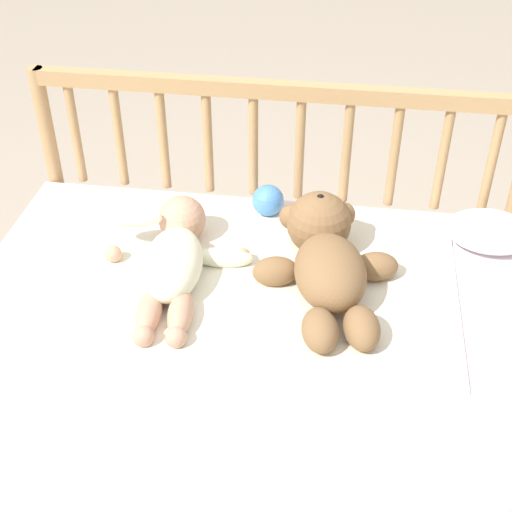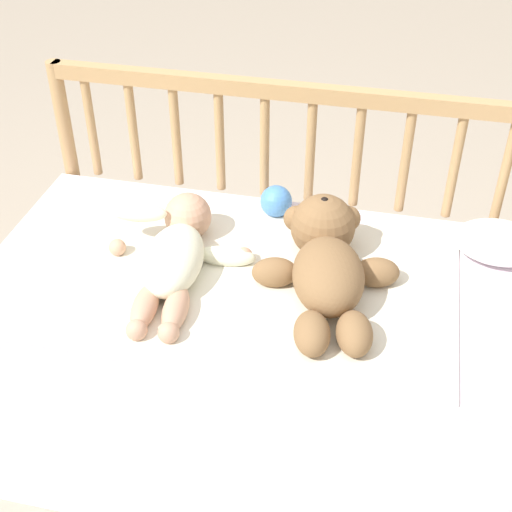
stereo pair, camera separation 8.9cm
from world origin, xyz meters
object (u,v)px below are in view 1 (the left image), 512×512
Objects in this scene: teddy_bear at (326,258)px; small_pillow at (490,231)px; toy_ball at (268,201)px; baby at (175,257)px.

small_pillow is at bearing 28.06° from teddy_bear.
teddy_bear is at bearing -151.94° from small_pillow.
teddy_bear reaches higher than toy_ball.
small_pillow is 2.59× the size of toy_ball.
baby is at bearing -122.60° from toy_ball.
teddy_bear reaches higher than baby.
teddy_bear is 0.31m from baby.
baby reaches higher than toy_ball.
baby is 0.30m from toy_ball.
toy_ball is (-0.15, 0.23, -0.02)m from teddy_bear.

